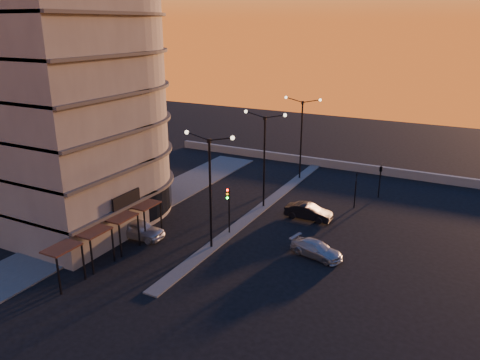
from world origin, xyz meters
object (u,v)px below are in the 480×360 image
at_px(traffic_light_main, 228,203).
at_px(car_wagon, 316,249).
at_px(car_hatchback, 138,229).
at_px(streetlamp_mid, 264,152).
at_px(car_sedan, 308,212).

distance_m(traffic_light_main, car_wagon, 8.32).
relative_size(traffic_light_main, car_hatchback, 0.91).
xyz_separation_m(streetlamp_mid, car_hatchback, (-6.50, -11.23, -4.80)).
bearing_deg(car_sedan, car_hatchback, 132.47).
xyz_separation_m(traffic_light_main, car_sedan, (4.94, 6.35, -2.17)).
xyz_separation_m(car_hatchback, car_sedan, (11.44, 10.45, -0.07)).
height_order(streetlamp_mid, car_wagon, streetlamp_mid).
height_order(car_hatchback, car_wagon, car_hatchback).
height_order(streetlamp_mid, car_hatchback, streetlamp_mid).
distance_m(car_hatchback, car_wagon, 14.98).
height_order(traffic_light_main, car_sedan, traffic_light_main).
xyz_separation_m(car_sedan, car_wagon, (3.06, -6.69, -0.10)).
bearing_deg(car_hatchback, car_wagon, -80.28).
distance_m(traffic_light_main, car_sedan, 8.33).
xyz_separation_m(streetlamp_mid, traffic_light_main, (0.00, -7.13, -2.70)).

